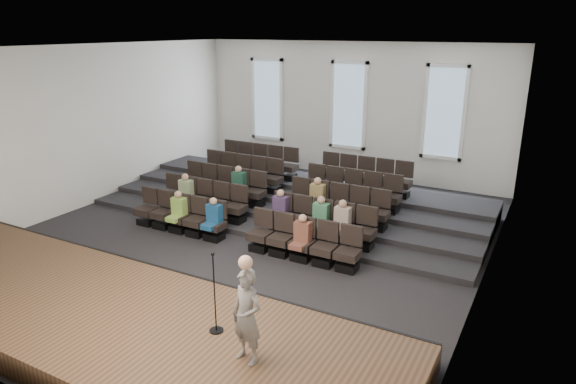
# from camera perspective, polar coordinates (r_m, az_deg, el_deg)

# --- Properties ---
(ground) EXTENTS (14.00, 14.00, 0.00)m
(ground) POSITION_cam_1_polar(r_m,az_deg,el_deg) (14.13, -4.35, -5.00)
(ground) COLOR black
(ground) RESTS_ON ground
(ceiling) EXTENTS (12.00, 14.00, 0.02)m
(ceiling) POSITION_cam_1_polar(r_m,az_deg,el_deg) (13.03, -4.88, 15.75)
(ceiling) COLOR white
(ceiling) RESTS_ON ground
(wall_back) EXTENTS (12.00, 0.04, 5.00)m
(wall_back) POSITION_cam_1_polar(r_m,az_deg,el_deg) (19.51, 6.79, 8.96)
(wall_back) COLOR silver
(wall_back) RESTS_ON ground
(wall_left) EXTENTS (0.04, 14.00, 5.00)m
(wall_left) POSITION_cam_1_polar(r_m,az_deg,el_deg) (17.33, -21.68, 6.72)
(wall_left) COLOR silver
(wall_left) RESTS_ON ground
(wall_right) EXTENTS (0.04, 14.00, 5.00)m
(wall_right) POSITION_cam_1_polar(r_m,az_deg,el_deg) (11.35, 21.85, 1.35)
(wall_right) COLOR silver
(wall_right) RESTS_ON ground
(stage) EXTENTS (11.80, 3.60, 0.50)m
(stage) POSITION_cam_1_polar(r_m,az_deg,el_deg) (10.57, -19.85, -12.95)
(stage) COLOR #513922
(stage) RESTS_ON ground
(stage_lip) EXTENTS (11.80, 0.06, 0.52)m
(stage_lip) POSITION_cam_1_polar(r_m,az_deg,el_deg) (11.64, -13.36, -9.36)
(stage_lip) COLOR black
(stage_lip) RESTS_ON ground
(risers) EXTENTS (11.80, 4.80, 0.60)m
(risers) POSITION_cam_1_polar(r_m,az_deg,el_deg) (16.63, 1.53, -0.66)
(risers) COLOR black
(risers) RESTS_ON ground
(seating_rows) EXTENTS (6.80, 4.70, 1.67)m
(seating_rows) POSITION_cam_1_polar(r_m,az_deg,el_deg) (15.12, -1.26, -0.64)
(seating_rows) COLOR black
(seating_rows) RESTS_ON ground
(windows) EXTENTS (8.44, 0.10, 3.24)m
(windows) POSITION_cam_1_polar(r_m,az_deg,el_deg) (19.42, 6.74, 9.52)
(windows) COLOR white
(windows) RESTS_ON wall_back
(audience) EXTENTS (5.45, 2.64, 1.10)m
(audience) POSITION_cam_1_polar(r_m,az_deg,el_deg) (13.99, -2.95, -1.63)
(audience) COLOR #88B649
(audience) RESTS_ON seating_rows
(speaker) EXTENTS (0.63, 0.48, 1.54)m
(speaker) POSITION_cam_1_polar(r_m,az_deg,el_deg) (8.06, -4.59, -13.63)
(speaker) COLOR slate
(speaker) RESTS_ON stage
(mic_stand) EXTENTS (0.25, 0.25, 1.48)m
(mic_stand) POSITION_cam_1_polar(r_m,az_deg,el_deg) (8.98, -8.08, -12.67)
(mic_stand) COLOR black
(mic_stand) RESTS_ON stage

